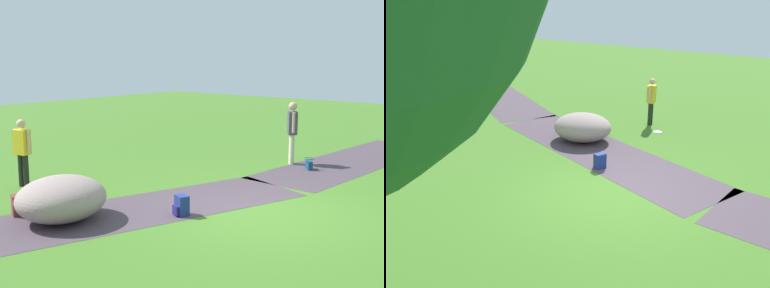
# 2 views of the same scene
# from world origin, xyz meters

# --- Properties ---
(ground_plane) EXTENTS (48.00, 48.00, 0.00)m
(ground_plane) POSITION_xyz_m (0.00, 0.00, 0.00)
(ground_plane) COLOR #417024
(footpath_segment_mid) EXTENTS (8.26, 4.41, 0.01)m
(footpath_segment_mid) POSITION_xyz_m (1.80, -2.10, 0.00)
(footpath_segment_mid) COLOR #483B45
(footpath_segment_mid) RESTS_ON ground
(footpath_segment_far) EXTENTS (8.05, 5.60, 0.01)m
(footpath_segment_far) POSITION_xyz_m (9.15, -5.18, 0.00)
(footpath_segment_far) COLOR #483B45
(footpath_segment_far) RESTS_ON ground
(lawn_boulder) EXTENTS (2.10, 1.97, 0.84)m
(lawn_boulder) POSITION_xyz_m (2.79, -2.62, 0.42)
(lawn_boulder) COLOR gray
(lawn_boulder) RESTS_ON ground
(man_near_boulder) EXTENTS (0.31, 0.51, 1.59)m
(man_near_boulder) POSITION_xyz_m (1.89, -5.36, 0.92)
(man_near_boulder) COLOR black
(man_near_boulder) RESTS_ON ground
(backpack_by_boulder) EXTENTS (0.33, 0.34, 0.40)m
(backpack_by_boulder) POSITION_xyz_m (3.16, -3.52, 0.19)
(backpack_by_boulder) COLOR brown
(backpack_by_boulder) RESTS_ON ground
(spare_backpack_on_lawn) EXTENTS (0.33, 0.34, 0.40)m
(spare_backpack_on_lawn) POSITION_xyz_m (1.14, -1.09, 0.19)
(spare_backpack_on_lawn) COLOR navy
(spare_backpack_on_lawn) RESTS_ON ground
(frisbee_on_grass) EXTENTS (0.27, 0.27, 0.02)m
(frisbee_on_grass) POSITION_xyz_m (1.27, -4.69, 0.01)
(frisbee_on_grass) COLOR white
(frisbee_on_grass) RESTS_ON ground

